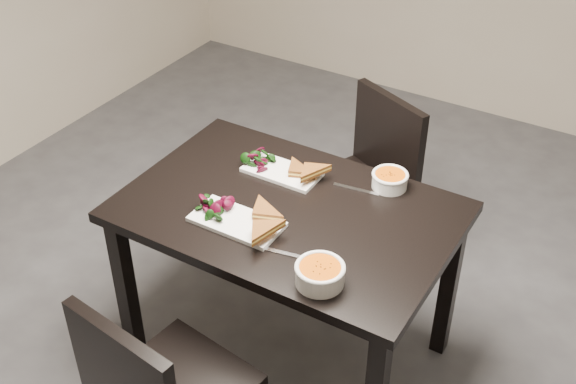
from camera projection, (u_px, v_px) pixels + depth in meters
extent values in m
cube|color=black|center=(288.00, 212.00, 2.64)|extent=(1.20, 0.80, 0.04)
cube|color=black|center=(126.00, 290.00, 2.85)|extent=(0.06, 0.06, 0.71)
cube|color=black|center=(225.00, 202.00, 3.32)|extent=(0.06, 0.06, 0.71)
cube|color=black|center=(449.00, 285.00, 2.87)|extent=(0.06, 0.06, 0.71)
cube|color=black|center=(183.00, 373.00, 2.70)|extent=(0.04, 0.04, 0.41)
cube|color=black|center=(124.00, 379.00, 2.11)|extent=(0.42, 0.09, 0.40)
cube|color=black|center=(353.00, 191.00, 3.27)|extent=(0.56, 0.56, 0.04)
cube|color=black|center=(297.00, 224.00, 3.43)|extent=(0.05, 0.05, 0.41)
cube|color=black|center=(344.00, 265.00, 3.19)|extent=(0.05, 0.05, 0.41)
cube|color=black|center=(356.00, 199.00, 3.60)|extent=(0.05, 0.05, 0.41)
cube|color=black|center=(405.00, 236.00, 3.36)|extent=(0.05, 0.05, 0.41)
cube|color=black|center=(389.00, 137.00, 3.23)|extent=(0.40, 0.21, 0.40)
cube|color=white|center=(237.00, 222.00, 2.55)|extent=(0.33, 0.16, 0.02)
cylinder|color=white|center=(320.00, 276.00, 2.29)|extent=(0.16, 0.16, 0.06)
cylinder|color=orange|center=(320.00, 269.00, 2.27)|extent=(0.13, 0.13, 0.02)
torus|color=white|center=(320.00, 268.00, 2.27)|extent=(0.16, 0.16, 0.02)
cube|color=silver|center=(288.00, 254.00, 2.42)|extent=(0.18, 0.05, 0.00)
cube|color=white|center=(282.00, 172.00, 2.81)|extent=(0.30, 0.15, 0.01)
cylinder|color=white|center=(390.00, 181.00, 2.72)|extent=(0.13, 0.13, 0.05)
cylinder|color=orange|center=(390.00, 176.00, 2.71)|extent=(0.11, 0.11, 0.02)
torus|color=white|center=(390.00, 175.00, 2.70)|extent=(0.14, 0.14, 0.01)
cube|color=silver|center=(356.00, 189.00, 2.72)|extent=(0.18, 0.04, 0.00)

